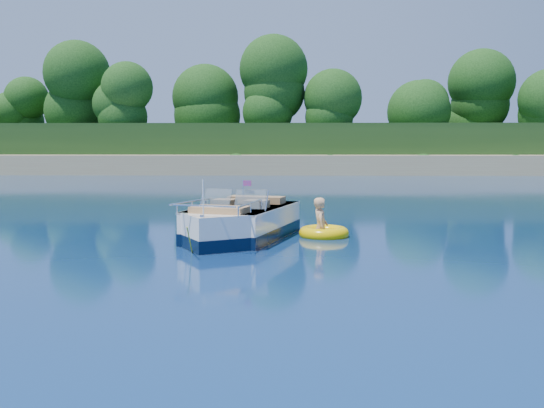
# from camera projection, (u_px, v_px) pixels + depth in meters

# --- Properties ---
(ground) EXTENTS (160.00, 160.00, 0.00)m
(ground) POSITION_uv_depth(u_px,v_px,m) (391.00, 268.00, 10.87)
(ground) COLOR #0A1C47
(ground) RESTS_ON ground
(shoreline) EXTENTS (170.00, 59.00, 6.00)m
(shoreline) POSITION_uv_depth(u_px,v_px,m) (301.00, 156.00, 74.24)
(shoreline) COLOR tan
(shoreline) RESTS_ON ground
(treeline) EXTENTS (150.00, 7.12, 8.19)m
(treeline) POSITION_uv_depth(u_px,v_px,m) (309.00, 106.00, 51.15)
(treeline) COLOR #332011
(treeline) RESTS_ON ground
(motorboat) EXTENTS (2.76, 5.03, 1.72)m
(motorboat) POSITION_uv_depth(u_px,v_px,m) (238.00, 226.00, 14.19)
(motorboat) COLOR white
(motorboat) RESTS_ON ground
(tow_tube) EXTENTS (1.22, 1.22, 0.32)m
(tow_tube) POSITION_uv_depth(u_px,v_px,m) (324.00, 233.00, 14.71)
(tow_tube) COLOR #F5C502
(tow_tube) RESTS_ON ground
(boy) EXTENTS (0.39, 0.83, 1.62)m
(boy) POSITION_uv_depth(u_px,v_px,m) (320.00, 236.00, 14.73)
(boy) COLOR #DFA775
(boy) RESTS_ON ground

